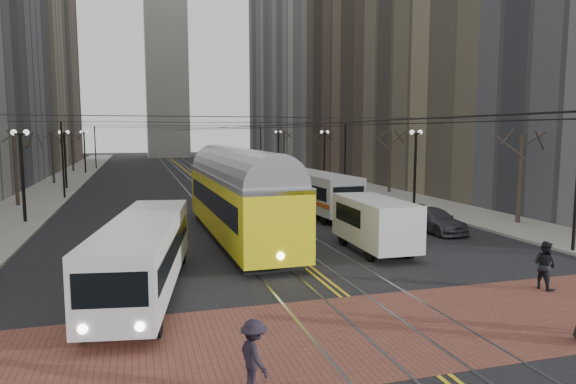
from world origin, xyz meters
TOP-DOWN VIEW (x-y plane):
  - ground at (0.00, 0.00)m, footprint 260.00×260.00m
  - sidewalk_left at (-15.00, 45.00)m, footprint 5.00×140.00m
  - sidewalk_right at (15.00, 45.00)m, footprint 5.00×140.00m
  - crosswalk_band at (0.00, -4.00)m, footprint 25.00×6.00m
  - streetcar_rails at (0.00, 45.00)m, footprint 4.80×130.00m
  - centre_lines at (0.00, 45.00)m, footprint 0.42×130.00m
  - building_left_far at (-25.50, 86.00)m, footprint 16.00×20.00m
  - building_right_mid at (25.50, 46.00)m, footprint 16.00×20.00m
  - building_right_midfar at (27.50, 66.00)m, footprint 20.00×20.00m
  - building_right_far at (25.50, 86.00)m, footprint 16.00×20.00m
  - lamp_posts at (-0.00, 28.75)m, footprint 27.60×57.20m
  - street_trees at (0.00, 35.25)m, footprint 31.68×53.28m
  - trolley_wires at (0.00, 34.83)m, footprint 25.96×120.00m
  - transit_bus at (-6.70, 1.46)m, footprint 3.96×10.83m
  - streetcar at (-1.71, 9.86)m, footprint 3.27×15.95m
  - rear_bus at (5.00, 16.97)m, footprint 3.16×11.28m
  - cargo_van at (4.00, 5.00)m, footprint 2.37×5.82m
  - sedan_grey at (4.87, 26.67)m, footprint 2.65×5.19m
  - sedan_silver at (4.95, 45.78)m, footprint 1.84×4.28m
  - sedan_parked at (9.50, 8.53)m, footprint 2.26×4.77m
  - pedestrian_c at (7.35, -2.17)m, footprint 0.83×0.98m
  - pedestrian_d at (-4.49, -6.50)m, footprint 0.84×1.17m

SIDE VIEW (x-z plane):
  - ground at x=0.00m, z-range 0.00..0.00m
  - streetcar_rails at x=0.00m, z-range 0.00..0.01m
  - crosswalk_band at x=0.00m, z-range 0.00..0.01m
  - centre_lines at x=0.00m, z-range 0.01..0.01m
  - sidewalk_left at x=-15.00m, z-range 0.00..0.15m
  - sidewalk_right at x=15.00m, z-range 0.00..0.15m
  - sedan_parked at x=9.50m, z-range 0.00..1.34m
  - sedan_silver at x=4.95m, z-range 0.00..1.37m
  - pedestrian_d at x=-4.49m, z-range 0.01..1.65m
  - sedan_grey at x=4.87m, z-range 0.00..1.69m
  - pedestrian_c at x=7.35m, z-range 0.01..1.79m
  - cargo_van at x=4.00m, z-range 0.00..2.55m
  - transit_bus at x=-6.70m, z-range 0.00..2.65m
  - rear_bus at x=5.00m, z-range 0.00..2.91m
  - streetcar at x=-1.71m, z-range 0.00..3.75m
  - street_trees at x=0.00m, z-range 0.00..5.60m
  - lamp_posts at x=0.00m, z-range 0.00..5.60m
  - trolley_wires at x=0.00m, z-range 0.47..7.07m
  - building_right_mid at x=25.50m, z-range 0.00..34.00m
  - building_left_far at x=-25.50m, z-range 0.00..40.00m
  - building_right_far at x=25.50m, z-range 0.00..40.00m
  - building_right_midfar at x=27.50m, z-range 0.00..52.00m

